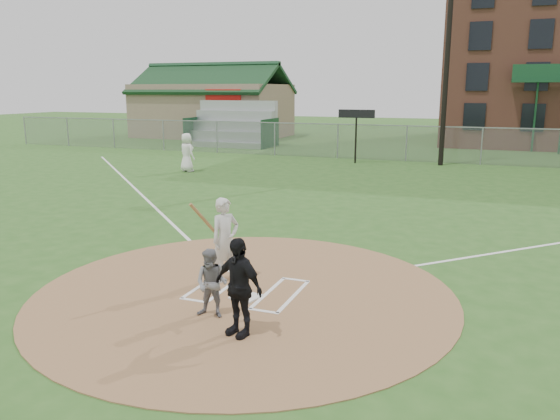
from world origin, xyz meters
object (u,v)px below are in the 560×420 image
(home_plate, at_px, (246,297))
(batter_at_plate, at_px, (225,240))
(umpire, at_px, (238,287))
(catcher, at_px, (212,283))
(ondeck_player, at_px, (187,153))

(home_plate, distance_m, batter_at_plate, 1.42)
(umpire, bearing_deg, batter_at_plate, 139.10)
(catcher, height_order, umpire, umpire)
(home_plate, bearing_deg, batter_at_plate, 136.91)
(umpire, xyz_separation_m, ondeck_player, (-10.27, 15.86, 0.10))
(home_plate, height_order, ondeck_player, ondeck_player)
(ondeck_player, bearing_deg, umpire, 147.80)
(home_plate, distance_m, catcher, 1.22)
(catcher, xyz_separation_m, umpire, (0.75, -0.49, 0.21))
(home_plate, xyz_separation_m, ondeck_player, (-9.70, 14.33, 0.91))
(ondeck_player, xyz_separation_m, batter_at_plate, (8.89, -13.58, -0.03))
(umpire, height_order, ondeck_player, ondeck_player)
(catcher, distance_m, batter_at_plate, 1.92)
(umpire, relative_size, batter_at_plate, 0.93)
(home_plate, xyz_separation_m, batter_at_plate, (-0.81, 0.76, 0.88))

